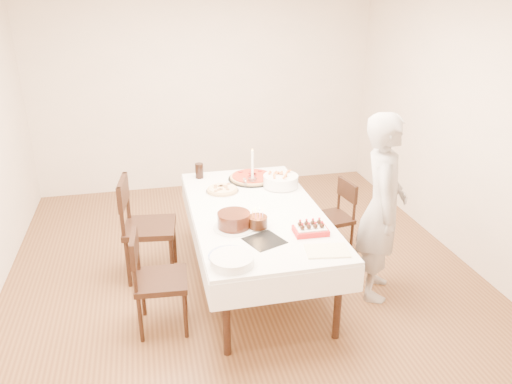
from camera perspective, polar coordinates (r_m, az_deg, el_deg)
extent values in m
plane|color=#56321D|center=(4.92, -1.34, -9.58)|extent=(5.00, 5.00, 0.00)
cube|color=beige|center=(6.75, -5.82, 11.67)|extent=(4.50, 0.04, 2.70)
cube|color=beige|center=(2.19, 12.01, -13.54)|extent=(4.50, 0.04, 2.70)
cube|color=beige|center=(5.26, 23.46, 6.77)|extent=(0.04, 5.00, 2.70)
cube|color=silver|center=(4.65, 0.00, -6.25)|extent=(1.55, 2.33, 0.75)
imported|color=#B3ADA9|center=(4.44, 14.23, -1.76)|extent=(0.62, 0.72, 1.68)
cylinder|color=beige|center=(4.87, -3.87, 0.26)|extent=(0.35, 0.35, 0.04)
cylinder|color=red|center=(5.17, -0.46, 1.69)|extent=(0.66, 0.66, 0.04)
cube|color=#B21E1E|center=(5.01, 2.88, 0.66)|extent=(0.28, 0.28, 0.01)
cylinder|color=white|center=(4.98, 2.84, 1.30)|extent=(0.38, 0.38, 0.11)
cylinder|color=white|center=(4.97, -0.41, 2.90)|extent=(0.11, 0.11, 0.39)
cylinder|color=black|center=(5.23, -6.50, 2.42)|extent=(0.09, 0.09, 0.16)
cylinder|color=#37180D|center=(4.13, -2.55, -3.27)|extent=(0.42, 0.42, 0.14)
cube|color=black|center=(3.96, 0.97, -5.60)|extent=(0.35, 0.35, 0.01)
cylinder|color=#381E0F|center=(4.12, 0.19, -3.00)|extent=(0.19, 0.19, 0.16)
cube|color=beige|center=(3.85, 8.13, -6.75)|extent=(0.35, 0.26, 0.03)
cylinder|color=white|center=(3.64, -2.76, -7.79)|extent=(0.40, 0.40, 0.07)
cylinder|color=white|center=(3.75, -3.10, -7.26)|extent=(0.41, 0.41, 0.01)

